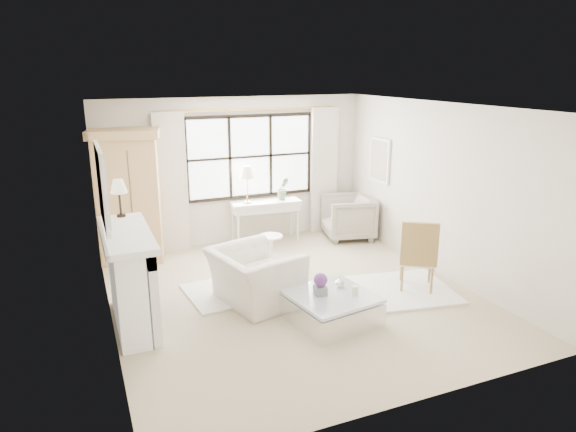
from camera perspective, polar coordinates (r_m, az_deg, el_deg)
name	(u,v)px	position (r m, az deg, el deg)	size (l,w,h in m)	color
floor	(293,295)	(7.56, 0.60, -8.79)	(5.50, 5.50, 0.00)	#C1B08F
ceiling	(294,106)	(6.88, 0.67, 12.07)	(5.50, 5.50, 0.00)	silver
wall_back	(235,171)	(9.62, -5.91, 5.02)	(5.00, 5.00, 0.00)	silver
wall_front	(414,277)	(4.83, 13.79, -6.64)	(5.00, 5.00, 0.00)	silver
wall_left	(103,226)	(6.56, -19.84, -1.10)	(5.50, 5.50, 0.00)	silver
wall_right	(440,190)	(8.39, 16.53, 2.80)	(5.50, 5.50, 0.00)	beige
window_pane	(250,157)	(9.65, -4.21, 6.60)	(2.40, 0.02, 1.50)	white
window_frame	(251,157)	(9.64, -4.19, 6.59)	(2.50, 0.04, 1.50)	black
curtain_rod	(250,109)	(9.49, -4.20, 11.73)	(0.04, 0.04, 3.30)	#BD8B41
curtain_left	(172,183)	(9.28, -12.82, 3.57)	(0.55, 0.10, 2.47)	beige
curtain_right	(324,171)	(10.21, 4.00, 5.05)	(0.55, 0.10, 2.47)	beige
fireplace	(128,278)	(6.80, -17.38, -6.56)	(0.58, 1.66, 1.26)	white
mirror_frame	(102,187)	(6.44, -19.99, 3.10)	(0.05, 1.15, 0.95)	silver
mirror_glass	(104,186)	(6.44, -19.72, 3.12)	(0.02, 1.00, 0.80)	#B4B9C0
art_frame	(380,160)	(9.68, 10.16, 6.12)	(0.04, 0.62, 0.82)	silver
art_canvas	(379,160)	(9.67, 10.05, 6.11)	(0.01, 0.52, 0.72)	#B9A48F
mantel_lamp	(119,188)	(7.17, -18.30, 2.97)	(0.22, 0.22, 0.51)	black
armoire	(129,195)	(8.98, -17.26, 2.20)	(1.24, 0.92, 2.24)	tan
console_table	(266,221)	(9.69, -2.49, -0.61)	(1.32, 0.53, 0.80)	silver
console_lamp	(247,173)	(9.34, -4.61, 4.76)	(0.28, 0.28, 0.69)	#B3833E
orchid_plant	(283,188)	(9.64, -0.57, 3.09)	(0.24, 0.19, 0.43)	#5B754E
side_table	(271,245)	(8.60, -1.92, -3.29)	(0.40, 0.40, 0.51)	white
rug_left	(241,289)	(7.76, -5.27, -8.09)	(1.56, 1.10, 0.03)	white
rug_right	(392,291)	(7.82, 11.47, -8.13)	(1.74, 1.30, 0.03)	white
club_armchair	(255,277)	(7.21, -3.70, -6.77)	(1.18, 1.03, 0.77)	silver
wingback_chair	(348,217)	(9.98, 6.67, -0.13)	(0.89, 0.91, 0.83)	#A39A89
french_chair	(417,270)	(7.87, 14.10, -5.83)	(0.67, 0.67, 1.08)	#A27D44
coffee_table	(331,308)	(6.79, 4.80, -10.18)	(1.14, 1.14, 0.38)	white
planter_box	(320,290)	(6.67, 3.62, -8.24)	(0.15, 0.15, 0.12)	slate
planter_flowers	(321,280)	(6.61, 3.64, -7.09)	(0.18, 0.18, 0.18)	#602F76
pillar_candle	(355,290)	(6.71, 7.45, -8.18)	(0.09, 0.09, 0.12)	beige
coffee_vase	(340,282)	(6.90, 5.80, -7.30)	(0.14, 0.14, 0.14)	silver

